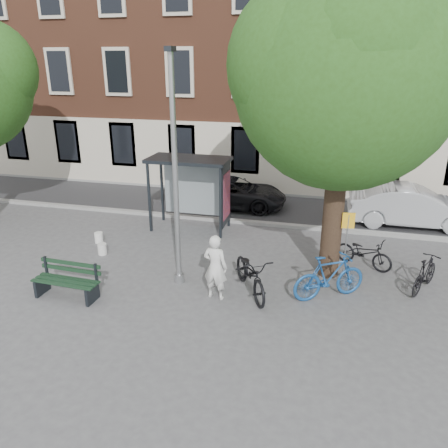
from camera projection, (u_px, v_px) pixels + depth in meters
name	position (u px, v px, depth m)	size (l,w,h in m)	color
ground	(180.00, 282.00, 12.19)	(90.00, 90.00, 0.00)	#4C4C4F
road	(235.00, 206.00, 18.54)	(40.00, 4.00, 0.01)	#28282B
curb_near	(224.00, 220.00, 16.71)	(40.00, 0.25, 0.12)	gray
curb_far	(245.00, 191.00, 20.33)	(40.00, 0.25, 0.12)	gray
building_row	(264.00, 34.00, 21.51)	(30.00, 8.00, 14.00)	brown
lamppost	(176.00, 186.00, 11.21)	(0.28, 0.35, 6.11)	#9EA0A3
tree_right	(347.00, 68.00, 10.54)	(5.76, 5.60, 8.20)	black
bus_shelter	(201.00, 178.00, 15.38)	(2.85, 1.45, 2.62)	#1E2328
painter	(215.00, 267.00, 11.09)	(0.64, 0.42, 1.75)	silver
bench	(67.00, 282.00, 11.29)	(1.78, 0.65, 0.91)	#1E2328
bike_a	(364.00, 252.00, 12.94)	(0.61, 1.74, 0.92)	black
bike_b	(329.00, 277.00, 11.17)	(0.57, 2.02, 1.21)	navy
bike_c	(251.00, 274.00, 11.40)	(0.76, 2.17, 1.14)	black
bike_d	(425.00, 274.00, 11.58)	(0.46, 1.61, 0.97)	black
car_dark	(233.00, 192.00, 18.23)	(2.05, 4.44, 1.23)	black
car_silver	(412.00, 206.00, 16.10)	(1.58, 4.54, 1.50)	#B8BCC1
bucket_a	(102.00, 249.00, 13.85)	(0.28, 0.28, 0.36)	silver
bucket_c	(99.00, 238.00, 14.74)	(0.28, 0.28, 0.36)	white
notice_sign	(347.00, 231.00, 11.87)	(0.34, 0.09, 1.97)	#9EA0A3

